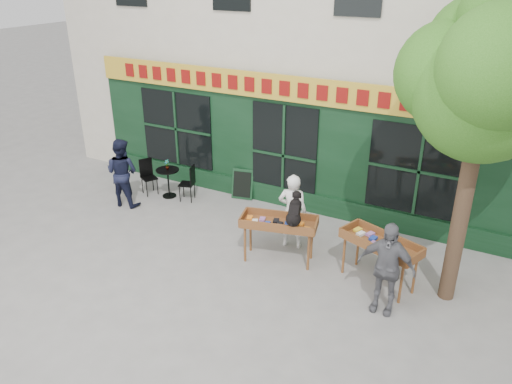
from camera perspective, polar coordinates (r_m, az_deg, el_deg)
ground at (r=10.91m, az=-2.22°, el=-6.24°), size 80.00×80.00×0.00m
street_tree at (r=8.54m, az=25.33°, el=12.33°), size 3.05×2.90×5.60m
book_cart_center at (r=10.04m, az=2.63°, el=-3.76°), size 1.61×0.97×0.99m
dog at (r=9.66m, az=4.43°, el=-1.90°), size 0.48×0.66×0.60m
woman at (r=10.56m, az=4.18°, el=-2.22°), size 0.69×0.54×1.67m
book_cart_right at (r=9.61m, az=14.03°, el=-5.96°), size 1.62×1.10×0.99m
man_right at (r=8.91m, az=14.62°, el=-8.37°), size 1.01×0.42×1.72m
bistro_table at (r=13.15m, az=-10.03°, el=1.66°), size 0.60×0.60×0.76m
bistro_chair_left at (r=13.48m, az=-12.30°, el=2.11°), size 0.49×0.49×0.95m
bistro_chair_right at (r=12.84m, az=-7.58°, el=1.32°), size 0.45×0.45×0.95m
potted_plant at (r=13.02m, az=-10.14°, el=3.10°), size 0.16×0.13×0.27m
man_left at (r=12.84m, az=-15.05°, el=2.17°), size 0.92×0.76×1.74m
chalkboard at (r=12.91m, az=-1.58°, el=0.89°), size 0.59×0.30×0.79m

